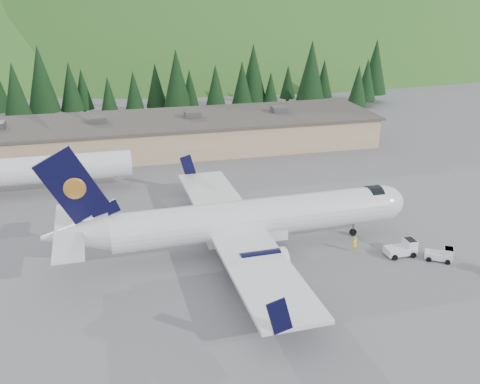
% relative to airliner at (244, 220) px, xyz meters
% --- Properties ---
extents(ground, '(600.00, 600.00, 0.00)m').
position_rel_airliner_xyz_m(ground, '(1.09, 0.03, -3.31)').
color(ground, slate).
extents(airliner, '(37.37, 34.99, 12.43)m').
position_rel_airliner_xyz_m(airliner, '(0.00, 0.00, 0.00)').
color(airliner, white).
rests_on(airliner, ground).
extents(second_airliner, '(27.50, 11.00, 10.05)m').
position_rel_airliner_xyz_m(second_airliner, '(-23.83, 22.03, 0.01)').
color(second_airliner, white).
rests_on(second_airliner, ground).
extents(baggage_tug_a, '(3.07, 1.87, 1.63)m').
position_rel_airliner_xyz_m(baggage_tug_a, '(15.24, -5.03, -2.58)').
color(baggage_tug_a, white).
rests_on(baggage_tug_a, ground).
extents(baggage_tug_b, '(2.92, 2.55, 1.40)m').
position_rel_airliner_xyz_m(baggage_tug_b, '(18.33, -6.97, -2.68)').
color(baggage_tug_b, white).
rests_on(baggage_tug_b, ground).
extents(terminal_building, '(71.00, 17.00, 6.10)m').
position_rel_airliner_xyz_m(terminal_building, '(-3.92, 38.03, -0.69)').
color(terminal_building, tan).
rests_on(terminal_building, ground).
extents(ramp_worker, '(0.68, 0.50, 1.69)m').
position_rel_airliner_xyz_m(ramp_worker, '(10.78, -3.21, -2.47)').
color(ramp_worker, yellow).
rests_on(ramp_worker, ground).
extents(tree_line, '(111.69, 18.64, 13.83)m').
position_rel_airliner_xyz_m(tree_line, '(-11.34, 62.60, 4.10)').
color(tree_line, black).
rests_on(tree_line, ground).
extents(hills, '(614.00, 330.00, 300.00)m').
position_rel_airliner_xyz_m(hills, '(54.43, 207.41, -86.11)').
color(hills, '#1D4D17').
rests_on(hills, ground).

